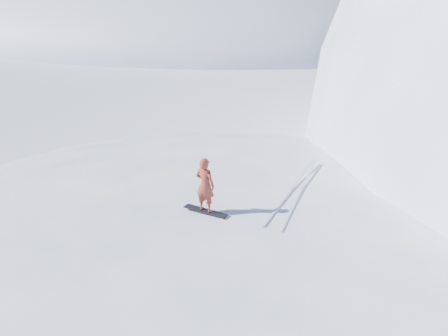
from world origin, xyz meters
name	(u,v)px	position (x,y,z in m)	size (l,w,h in m)	color
near_ridge	(329,302)	(1.00, 3.00, 0.00)	(36.00, 28.00, 4.80)	white
far_ridge_a	(118,37)	(-70.00, 60.00, 0.00)	(120.00, 70.00, 28.00)	white
far_ridge_c	(337,29)	(-40.00, 110.00, 0.00)	(140.00, 90.00, 36.00)	white
wind_bumps	(269,298)	(-0.56, 2.12, 0.00)	(16.00, 14.40, 1.00)	white
snowboard	(206,211)	(-2.77, 1.92, 2.41)	(1.48, 0.28, 0.02)	black
snowboarder	(205,185)	(-2.77, 1.92, 3.28)	(0.62, 0.41, 1.71)	maroon
vapor_plume	(98,45)	(-60.87, 46.93, 0.00)	(11.46, 9.17, 8.02)	white
board_tracks	(297,188)	(-1.19, 5.03, 2.42)	(1.65, 5.92, 0.04)	silver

